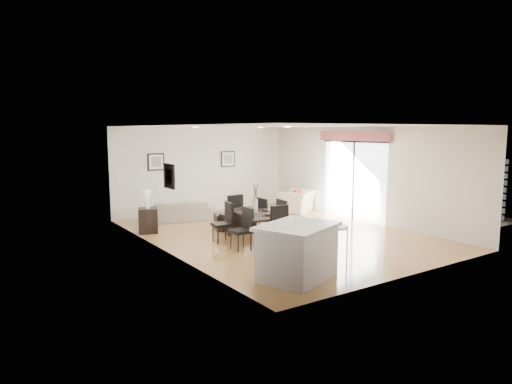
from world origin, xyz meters
TOP-DOWN VIEW (x-y plane):
  - ground at (0.00, 0.00)m, footprint 8.00×8.00m
  - wall_back at (0.00, 4.00)m, footprint 6.00×0.04m
  - wall_front at (0.00, -4.00)m, footprint 6.00×0.04m
  - wall_left at (-3.00, 0.00)m, footprint 0.04×8.00m
  - wall_right at (3.00, 0.00)m, footprint 0.04×8.00m
  - ceiling at (0.00, 0.00)m, footprint 6.00×8.00m
  - sofa at (-1.34, 2.92)m, footprint 2.07×1.18m
  - armchair at (2.34, 2.10)m, footprint 1.38×1.32m
  - courtyard_plant_a at (5.45, -0.57)m, footprint 0.66×0.62m
  - courtyard_plant_b at (5.61, 1.53)m, footprint 0.44×0.44m
  - dining_table at (-0.92, -0.37)m, footprint 1.07×1.77m
  - dining_chair_wnear at (-1.50, -0.79)m, footprint 0.42×0.42m
  - dining_chair_wfar at (-1.50, 0.04)m, footprint 0.47×0.47m
  - dining_chair_enear at (-0.34, -0.77)m, footprint 0.52×0.52m
  - dining_chair_efar at (-0.33, 0.05)m, footprint 0.44×0.44m
  - dining_chair_head at (-0.91, -1.39)m, footprint 0.47×0.47m
  - dining_chair_foot at (-0.91, 0.65)m, footprint 0.47×0.47m
  - vase at (-0.92, -0.37)m, footprint 0.86×1.32m
  - coffee_table at (-0.59, 1.10)m, footprint 1.21×0.95m
  - side_table at (-2.66, 1.96)m, footprint 0.61×0.61m
  - table_lamp at (-2.66, 1.96)m, footprint 0.23×0.23m
  - cushion at (2.24, 2.00)m, footprint 0.36×0.24m
  - kitchen_island at (-1.80, -2.99)m, footprint 1.68×1.50m
  - bar_stool at (-0.84, -2.99)m, footprint 0.38×0.38m
  - framed_print_back_left at (-1.60, 3.97)m, footprint 0.52×0.04m
  - framed_print_back_right at (0.90, 3.97)m, footprint 0.52×0.04m
  - framed_print_left_wall at (-2.97, -0.20)m, footprint 0.04×0.52m
  - sliding_door at (2.96, 0.30)m, footprint 0.12×2.70m
  - courtyard at (6.16, 0.87)m, footprint 6.00×6.00m

SIDE VIEW (x-z plane):
  - ground at x=0.00m, z-range 0.00..0.00m
  - coffee_table at x=-0.59m, z-range 0.00..0.42m
  - sofa at x=-1.34m, z-range 0.00..0.57m
  - courtyard_plant_a at x=5.45m, z-range 0.00..0.59m
  - side_table at x=-2.66m, z-range 0.00..0.63m
  - armchair at x=2.34m, z-range 0.00..0.69m
  - courtyard_plant_b at x=5.61m, z-range 0.00..0.69m
  - kitchen_island at x=-1.80m, z-range 0.01..0.98m
  - dining_chair_wnear at x=-1.50m, z-range 0.05..0.98m
  - dining_chair_wfar at x=-1.50m, z-range 0.05..0.98m
  - dining_chair_efar at x=-0.33m, z-range 0.06..1.00m
  - dining_chair_head at x=-0.91m, z-range 0.06..1.05m
  - dining_chair_foot at x=-0.91m, z-range 0.06..1.06m
  - dining_chair_enear at x=-0.34m, z-range 0.06..1.07m
  - cushion at x=2.24m, z-range 0.40..0.74m
  - dining_table at x=-0.92m, z-range 0.28..0.97m
  - bar_stool at x=-0.84m, z-range 0.30..1.14m
  - table_lamp at x=-2.66m, z-range 0.70..1.15m
  - courtyard at x=6.16m, z-range -0.08..1.92m
  - vase at x=-0.92m, z-range 0.63..1.30m
  - wall_back at x=0.00m, z-range 0.00..2.70m
  - wall_front at x=0.00m, z-range 0.00..2.70m
  - wall_left at x=-3.00m, z-range 0.00..2.70m
  - wall_right at x=3.00m, z-range 0.00..2.70m
  - framed_print_back_left at x=-1.60m, z-range 1.39..1.91m
  - framed_print_back_right at x=0.90m, z-range 1.39..1.91m
  - framed_print_left_wall at x=-2.97m, z-range 1.39..1.91m
  - sliding_door at x=2.96m, z-range 0.38..2.95m
  - ceiling at x=0.00m, z-range 2.69..2.71m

